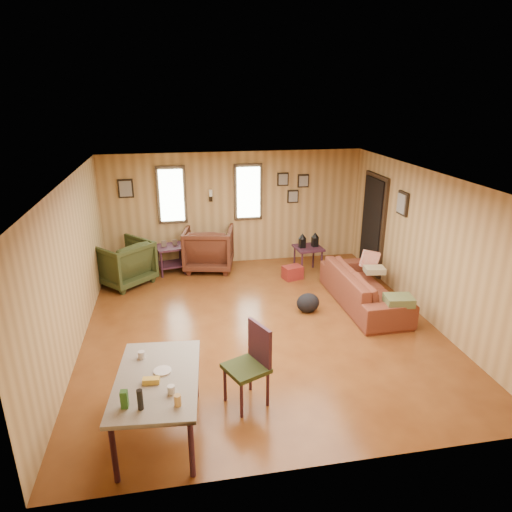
{
  "coord_description": "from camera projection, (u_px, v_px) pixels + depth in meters",
  "views": [
    {
      "loc": [
        -1.25,
        -6.43,
        3.58
      ],
      "look_at": [
        0.0,
        0.4,
        1.05
      ],
      "focal_mm": 32.0,
      "sensor_mm": 36.0,
      "label": 1
    }
  ],
  "objects": [
    {
      "name": "room",
      "position": [
        268.0,
        249.0,
        7.25
      ],
      "size": [
        5.54,
        6.04,
        2.44
      ],
      "color": "brown",
      "rests_on": "ground"
    },
    {
      "name": "sofa",
      "position": [
        364.0,
        282.0,
        7.97
      ],
      "size": [
        0.68,
        2.22,
        0.86
      ],
      "primitive_type": "imported",
      "rotation": [
        0.0,
        0.0,
        1.59
      ],
      "color": "brown",
      "rests_on": "ground"
    },
    {
      "name": "recliner_brown",
      "position": [
        209.0,
        246.0,
        9.56
      ],
      "size": [
        1.14,
        1.09,
        1.0
      ],
      "primitive_type": "imported",
      "rotation": [
        0.0,
        0.0,
        2.94
      ],
      "color": "#4A2316",
      "rests_on": "ground"
    },
    {
      "name": "recliner_green",
      "position": [
        123.0,
        261.0,
        8.82
      ],
      "size": [
        1.27,
        1.27,
        0.96
      ],
      "primitive_type": "imported",
      "rotation": [
        0.0,
        0.0,
        -2.4
      ],
      "color": "#2D3618",
      "rests_on": "ground"
    },
    {
      "name": "end_table",
      "position": [
        171.0,
        254.0,
        9.38
      ],
      "size": [
        0.65,
        0.62,
        0.71
      ],
      "rotation": [
        0.0,
        0.0,
        0.21
      ],
      "color": "#3B1A29",
      "rests_on": "ground"
    },
    {
      "name": "side_table",
      "position": [
        308.0,
        246.0,
        9.34
      ],
      "size": [
        0.59,
        0.59,
        0.86
      ],
      "rotation": [
        0.0,
        0.0,
        0.1
      ],
      "color": "#3B1A29",
      "rests_on": "ground"
    },
    {
      "name": "cooler",
      "position": [
        293.0,
        273.0,
        9.16
      ],
      "size": [
        0.43,
        0.36,
        0.27
      ],
      "rotation": [
        0.0,
        0.0,
        0.28
      ],
      "color": "maroon",
      "rests_on": "ground"
    },
    {
      "name": "backpack",
      "position": [
        308.0,
        303.0,
        7.77
      ],
      "size": [
        0.46,
        0.39,
        0.34
      ],
      "rotation": [
        0.0,
        0.0,
        -0.27
      ],
      "color": "black",
      "rests_on": "ground"
    },
    {
      "name": "sofa_pillows",
      "position": [
        384.0,
        281.0,
        7.81
      ],
      "size": [
        0.62,
        1.85,
        0.38
      ],
      "rotation": [
        0.0,
        0.0,
        -0.14
      ],
      "color": "#535C33",
      "rests_on": "sofa"
    },
    {
      "name": "dining_table",
      "position": [
        157.0,
        383.0,
        4.81
      ],
      "size": [
        0.98,
        1.51,
        0.95
      ],
      "rotation": [
        0.0,
        0.0,
        -0.09
      ],
      "color": "gray",
      "rests_on": "ground"
    },
    {
      "name": "dining_chair",
      "position": [
        251.0,
        360.0,
        5.4
      ],
      "size": [
        0.6,
        0.6,
        1.01
      ],
      "rotation": [
        0.0,
        0.0,
        0.42
      ],
      "color": "#2D3618",
      "rests_on": "ground"
    }
  ]
}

